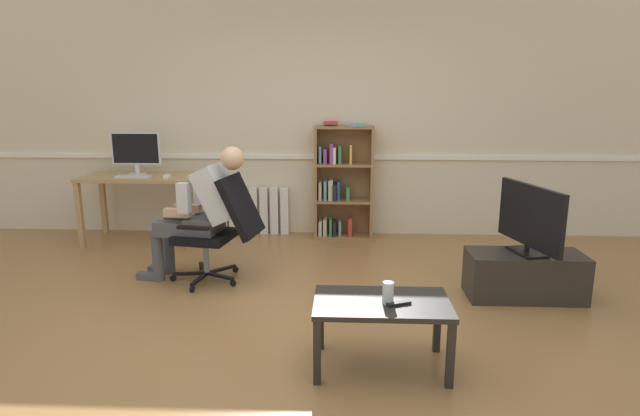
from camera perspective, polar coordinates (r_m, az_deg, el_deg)
The scene contains 15 objects.
ground_plane at distance 3.78m, azimuth -2.95°, elevation -13.28°, with size 18.00×18.00×0.00m, color olive.
back_wall at distance 6.05m, azimuth -0.63°, elevation 9.80°, with size 12.00×0.13×2.70m.
computer_desk at distance 6.05m, azimuth -19.23°, elevation 2.43°, with size 1.26×0.64×0.76m.
imac_monitor at distance 6.10m, azimuth -19.78°, elevation 6.08°, with size 0.56×0.14×0.47m.
keyboard at distance 5.92m, azimuth -20.04°, elevation 3.30°, with size 0.38×0.12×0.02m, color silver.
computer_mouse at distance 5.81m, azimuth -16.63°, elevation 3.43°, with size 0.06×0.10×0.03m, color white.
bookshelf at distance 5.91m, azimuth 2.31°, elevation 2.72°, with size 0.67×0.30×1.34m.
radiator at distance 6.18m, azimuth -7.94°, elevation -0.28°, with size 0.96×0.08×0.56m.
office_chair at distance 4.57m, azimuth -10.93°, elevation -1.86°, with size 0.85×0.62×0.97m.
person_seated at distance 4.62m, azimuth -13.07°, elevation -0.21°, with size 1.02×0.47×1.21m.
tv_stand at distance 4.56m, azimuth 21.78°, elevation -6.97°, with size 0.92×0.40×0.38m.
tv_screen at distance 4.43m, azimuth 22.31°, elevation -1.05°, with size 0.27×0.80×0.56m.
coffee_table at distance 3.18m, azimuth 6.86°, elevation -11.17°, with size 0.82×0.48×0.43m.
drinking_glass at distance 3.10m, azimuth 7.57°, elevation -9.32°, with size 0.07×0.07×0.13m, color silver.
spare_remote at distance 3.11m, azimuth 8.74°, elevation -10.45°, with size 0.04×0.15×0.02m, color black.
Camera 1 is at (0.35, -3.38, 1.66)m, focal length 28.80 mm.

